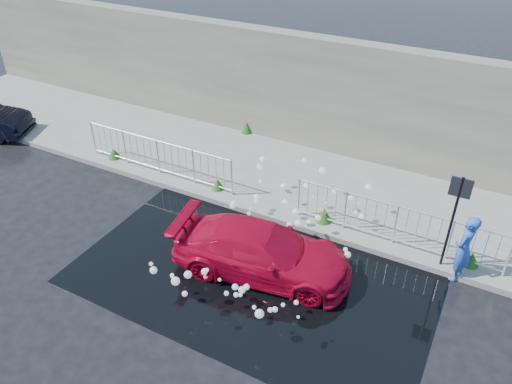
# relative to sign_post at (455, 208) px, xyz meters

# --- Properties ---
(ground) EXTENTS (90.00, 90.00, 0.00)m
(ground) POSITION_rel_sign_post_xyz_m (-4.20, -3.10, -1.72)
(ground) COLOR black
(ground) RESTS_ON ground
(pavement) EXTENTS (30.00, 4.00, 0.15)m
(pavement) POSITION_rel_sign_post_xyz_m (-4.20, 1.90, -1.65)
(pavement) COLOR slate
(pavement) RESTS_ON ground
(curb) EXTENTS (30.00, 0.25, 0.16)m
(curb) POSITION_rel_sign_post_xyz_m (-4.20, -0.10, -1.64)
(curb) COLOR slate
(curb) RESTS_ON ground
(retaining_wall) EXTENTS (30.00, 0.60, 3.50)m
(retaining_wall) POSITION_rel_sign_post_xyz_m (-4.20, 4.10, 0.18)
(retaining_wall) COLOR #5A574C
(retaining_wall) RESTS_ON pavement
(puddle) EXTENTS (8.00, 5.00, 0.01)m
(puddle) POSITION_rel_sign_post_xyz_m (-3.70, -2.10, -1.72)
(puddle) COLOR black
(puddle) RESTS_ON ground
(sign_post) EXTENTS (0.45, 0.06, 2.50)m
(sign_post) POSITION_rel_sign_post_xyz_m (0.00, 0.00, 0.00)
(sign_post) COLOR black
(sign_post) RESTS_ON ground
(railing_left) EXTENTS (5.05, 0.05, 1.10)m
(railing_left) POSITION_rel_sign_post_xyz_m (-8.20, 0.25, -0.99)
(railing_left) COLOR silver
(railing_left) RESTS_ON pavement
(railing_right) EXTENTS (5.05, 0.05, 1.10)m
(railing_right) POSITION_rel_sign_post_xyz_m (-1.20, 0.25, -0.99)
(railing_right) COLOR silver
(railing_right) RESTS_ON pavement
(weeds) EXTENTS (12.17, 3.93, 0.40)m
(weeds) POSITION_rel_sign_post_xyz_m (-4.52, 1.41, -1.40)
(weeds) COLOR #1C4111
(weeds) RESTS_ON pavement
(water_spray) EXTENTS (3.47, 5.81, 1.08)m
(water_spray) POSITION_rel_sign_post_xyz_m (-3.63, -1.24, -1.00)
(water_spray) COLOR white
(water_spray) RESTS_ON ground
(red_car) EXTENTS (4.28, 2.30, 1.18)m
(red_car) POSITION_rel_sign_post_xyz_m (-3.61, -2.00, -1.13)
(red_car) COLOR #B20725
(red_car) RESTS_ON ground
(person) EXTENTS (0.54, 0.69, 1.68)m
(person) POSITION_rel_sign_post_xyz_m (0.38, -0.11, -0.88)
(person) COLOR blue
(person) RESTS_ON ground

